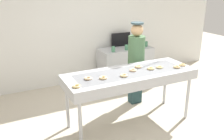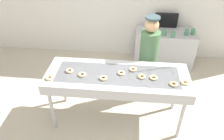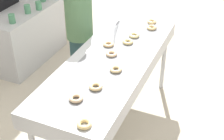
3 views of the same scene
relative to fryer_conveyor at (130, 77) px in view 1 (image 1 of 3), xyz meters
name	(u,v)px [view 1 (image 1 of 3)]	position (x,y,z in m)	size (l,w,h in m)	color
ground_plane	(129,122)	(0.00, 0.00, -0.89)	(16.00, 16.00, 0.00)	beige
back_wall	(82,15)	(0.00, 2.33, 0.78)	(8.00, 0.12, 3.34)	white
fryer_conveyor	(130,77)	(0.00, 0.00, 0.00)	(2.28, 0.82, 0.98)	#B7BABF
plain_donut_0	(77,86)	(-1.03, -0.22, 0.10)	(0.12, 0.12, 0.03)	#ECCA82
plain_donut_1	(138,67)	(0.24, 0.14, 0.10)	(0.12, 0.12, 0.03)	#F5C98C
plain_donut_2	(177,67)	(0.85, -0.18, 0.10)	(0.12, 0.12, 0.03)	#ECC786
plain_donut_3	(124,75)	(-0.20, -0.14, 0.10)	(0.12, 0.12, 0.03)	#E6C78B
plain_donut_4	(183,65)	(1.02, -0.13, 0.10)	(0.12, 0.12, 0.03)	#F1CB8A
plain_donut_5	(133,70)	(0.06, 0.02, 0.10)	(0.12, 0.12, 0.03)	beige
plain_donut_6	(88,78)	(-0.77, 0.00, 0.10)	(0.12, 0.12, 0.03)	beige
plain_donut_7	(160,67)	(0.56, -0.05, 0.10)	(0.12, 0.12, 0.03)	beige
plain_donut_8	(103,78)	(-0.55, -0.08, 0.10)	(0.12, 0.12, 0.03)	#EECB8B
plain_donut_9	(151,68)	(0.38, -0.04, 0.10)	(0.12, 0.12, 0.03)	#F0D389
worker_baker	(136,59)	(0.51, 0.65, 0.08)	(0.33, 0.33, 1.69)	#203B3E
prep_counter	(125,64)	(0.97, 1.88, -0.46)	(1.36, 0.62, 0.85)	#B7BABF
paper_cup_0	(142,45)	(1.39, 1.78, 0.02)	(0.09, 0.09, 0.13)	#4C8C66
paper_cup_1	(127,47)	(0.90, 1.72, 0.02)	(0.09, 0.09, 0.13)	#4C8C66
paper_cup_2	(113,49)	(0.53, 1.71, 0.02)	(0.09, 0.09, 0.13)	#4C8C66
paper_cup_3	(146,44)	(1.54, 1.82, 0.02)	(0.09, 0.09, 0.13)	#4C8C66
paper_cup_4	(134,47)	(1.08, 1.65, 0.02)	(0.09, 0.09, 0.13)	#4C8C66
menu_display	(121,39)	(0.97, 2.14, 0.13)	(0.53, 0.04, 0.35)	black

